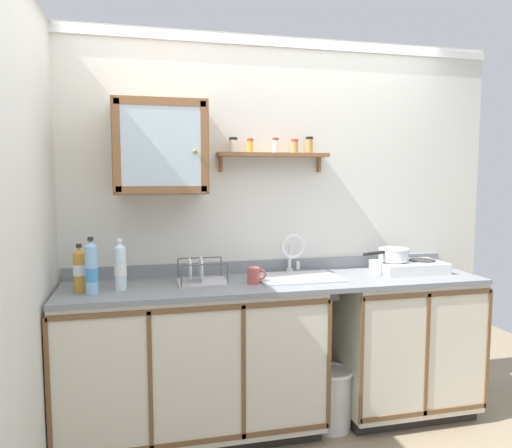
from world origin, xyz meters
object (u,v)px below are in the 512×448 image
object	(u,v)px
bottle_water_clear_0	(120,267)
hot_plate_stove	(409,267)
sink	(297,281)
trash_bin	(332,397)
saucepan	(393,254)
dish_rack	(201,278)
wall_cabinet	(160,148)
bottle_water_blue_2	(91,269)
mug	(254,275)
bottle_juice_amber_1	(80,270)

from	to	relation	value
bottle_water_clear_0	hot_plate_stove	bearing A→B (deg)	1.96
sink	trash_bin	bearing A→B (deg)	-34.30
saucepan	bottle_water_clear_0	distance (m)	1.76
hot_plate_stove	bottle_water_clear_0	xyz separation A→B (m)	(-1.87, -0.06, 0.10)
sink	trash_bin	xyz separation A→B (m)	(0.19, -0.13, -0.73)
hot_plate_stove	dish_rack	size ratio (longest dim) A/B	1.53
sink	bottle_water_clear_0	bearing A→B (deg)	-176.35
wall_cabinet	hot_plate_stove	bearing A→B (deg)	-3.54
sink	saucepan	bearing A→B (deg)	1.25
bottle_water_blue_2	mug	bearing A→B (deg)	3.47
sink	hot_plate_stove	distance (m)	0.79
hot_plate_stove	wall_cabinet	distance (m)	1.80
dish_rack	mug	size ratio (longest dim) A/B	2.52
bottle_juice_amber_1	wall_cabinet	bearing A→B (deg)	19.50
sink	bottle_water_blue_2	xyz separation A→B (m)	(-1.23, -0.15, 0.16)
hot_plate_stove	dish_rack	xyz separation A→B (m)	(-1.41, -0.00, -0.00)
bottle_juice_amber_1	sink	bearing A→B (deg)	2.98
saucepan	bottle_water_blue_2	distance (m)	1.91
sink	dish_rack	xyz separation A→B (m)	(-0.62, -0.01, 0.05)
hot_plate_stove	trash_bin	xyz separation A→B (m)	(-0.60, -0.13, -0.79)
wall_cabinet	trash_bin	bearing A→B (deg)	-12.47
saucepan	mug	distance (m)	0.99
sink	bottle_water_clear_0	distance (m)	1.09
wall_cabinet	saucepan	bearing A→B (deg)	-3.06
bottle_water_blue_2	dish_rack	size ratio (longest dim) A/B	1.08
bottle_juice_amber_1	bottle_water_blue_2	distance (m)	0.11
bottle_water_clear_0	bottle_juice_amber_1	bearing A→B (deg)	179.70
bottle_water_clear_0	saucepan	bearing A→B (deg)	2.72
hot_plate_stove	wall_cabinet	size ratio (longest dim) A/B	0.81
dish_rack	trash_bin	size ratio (longest dim) A/B	0.77
sink	hot_plate_stove	xyz separation A→B (m)	(0.79, -0.00, 0.06)
hot_plate_stove	dish_rack	world-z (taller)	dish_rack
bottle_water_clear_0	mug	world-z (taller)	bottle_water_clear_0
hot_plate_stove	mug	size ratio (longest dim) A/B	3.84
hot_plate_stove	trash_bin	size ratio (longest dim) A/B	1.17
dish_rack	mug	distance (m)	0.32
bottle_water_clear_0	dish_rack	size ratio (longest dim) A/B	1.00
hot_plate_stove	saucepan	bearing A→B (deg)	170.10
saucepan	bottle_juice_amber_1	world-z (taller)	bottle_juice_amber_1
sink	saucepan	distance (m)	0.69
bottle_water_clear_0	dish_rack	world-z (taller)	bottle_water_clear_0
hot_plate_stove	bottle_water_clear_0	distance (m)	1.87
mug	hot_plate_stove	bearing A→B (deg)	4.55
sink	bottle_water_clear_0	size ratio (longest dim) A/B	1.74
hot_plate_stove	bottle_juice_amber_1	distance (m)	2.09
bottle_water_clear_0	wall_cabinet	bearing A→B (deg)	34.12
sink	bottle_juice_amber_1	size ratio (longest dim) A/B	1.89
bottle_water_blue_2	trash_bin	size ratio (longest dim) A/B	0.83
bottle_water_clear_0	trash_bin	size ratio (longest dim) A/B	0.76
sink	wall_cabinet	distance (m)	1.18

